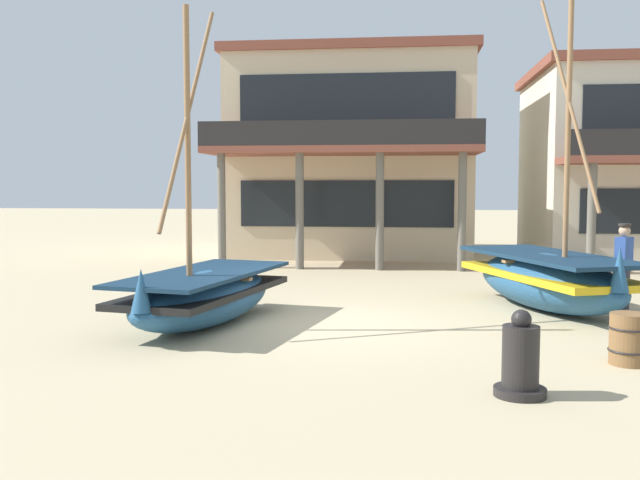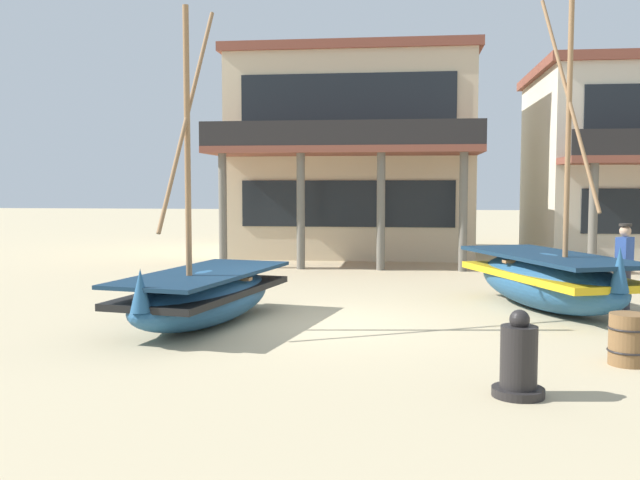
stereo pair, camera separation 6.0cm
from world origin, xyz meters
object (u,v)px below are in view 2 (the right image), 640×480
(fishing_boat_near_left, at_px, (203,294))
(capstan_winch, at_px, (519,362))
(fisherman_by_hull, at_px, (624,267))
(fishing_boat_centre_large, at_px, (549,278))
(harbor_building_main, at_px, (354,155))
(wooden_barrel, at_px, (629,339))

(fishing_boat_near_left, relative_size, capstan_winch, 5.40)
(capstan_winch, bearing_deg, fisherman_by_hull, 64.69)
(fishing_boat_centre_large, bearing_deg, capstan_winch, -103.85)
(fishing_boat_near_left, bearing_deg, capstan_winch, -37.62)
(harbor_building_main, bearing_deg, wooden_barrel, -72.74)
(fishing_boat_centre_large, height_order, harbor_building_main, harbor_building_main)
(fisherman_by_hull, bearing_deg, harbor_building_main, 118.81)
(fishing_boat_near_left, bearing_deg, harbor_building_main, 83.29)
(fishing_boat_near_left, bearing_deg, wooden_barrel, -17.40)
(harbor_building_main, bearing_deg, fisherman_by_hull, -61.19)
(fishing_boat_centre_large, bearing_deg, fisherman_by_hull, 10.38)
(fishing_boat_centre_large, bearing_deg, harbor_building_main, 112.18)
(capstan_winch, bearing_deg, harbor_building_main, 100.39)
(fishing_boat_centre_large, relative_size, harbor_building_main, 0.68)
(fishing_boat_near_left, relative_size, fishing_boat_centre_large, 0.90)
(fishing_boat_near_left, distance_m, fishing_boat_centre_large, 6.68)
(fishing_boat_near_left, height_order, fisherman_by_hull, fishing_boat_near_left)
(fishing_boat_near_left, xyz_separation_m, fishing_boat_centre_large, (6.28, 2.27, 0.09))
(wooden_barrel, relative_size, harbor_building_main, 0.08)
(fisherman_by_hull, relative_size, capstan_winch, 1.67)
(fisherman_by_hull, relative_size, harbor_building_main, 0.19)
(wooden_barrel, bearing_deg, fishing_boat_centre_large, 93.06)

